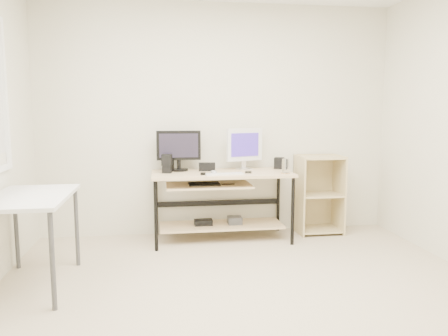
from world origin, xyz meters
The scene contains 16 objects.
room centered at (-0.14, 0.04, 1.32)m, with size 4.01×4.01×2.62m.
desk centered at (-0.03, 1.66, 0.54)m, with size 1.50×0.65×0.75m.
side_table centered at (-1.68, 0.60, 0.67)m, with size 0.60×1.00×0.75m.
shelf_unit centered at (1.15, 1.82, 0.45)m, with size 0.50×0.40×0.90m.
black_monitor centered at (-0.45, 1.84, 1.00)m, with size 0.48×0.20×0.44m.
white_imac centered at (0.28, 1.84, 1.02)m, with size 0.42×0.18×0.46m.
keyboard centered at (0.00, 1.47, 0.76)m, with size 0.40×0.11×0.01m, color silver.
mouse centered at (-0.10, 1.54, 0.77)m, with size 0.07×0.11×0.04m, color #AEAEB3.
center_speaker centered at (-0.15, 1.78, 0.80)m, with size 0.18×0.08×0.09m, color black.
speaker_left centered at (-0.59, 1.68, 0.85)m, with size 0.12×0.12×0.20m.
speaker_right centered at (0.69, 1.84, 0.81)m, with size 0.11×0.11×0.13m, color black.
audio_controller centered at (-0.54, 1.79, 0.82)m, with size 0.07×0.05×0.15m, color black.
volume_puck centered at (-0.22, 1.48, 0.76)m, with size 0.06×0.06×0.02m, color black.
smartphone centered at (0.28, 1.59, 0.75)m, with size 0.07×0.13×0.01m, color black.
coaster centered at (0.65, 1.47, 0.75)m, with size 0.10×0.10×0.01m, color #B0834F.
drinking_glass centered at (0.65, 1.47, 0.83)m, with size 0.07×0.07×0.15m, color white.
Camera 1 is at (-0.66, -2.95, 1.41)m, focal length 35.00 mm.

